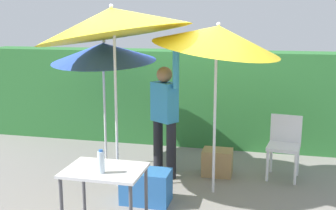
{
  "coord_description": "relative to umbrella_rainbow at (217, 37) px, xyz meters",
  "views": [
    {
      "loc": [
        1.28,
        -5.13,
        2.25
      ],
      "look_at": [
        0.0,
        0.3,
        1.1
      ],
      "focal_mm": 44.77,
      "sensor_mm": 36.0,
      "label": 1
    }
  ],
  "objects": [
    {
      "name": "ground_plane",
      "position": [
        -0.68,
        -0.09,
        -2.03
      ],
      "size": [
        24.0,
        24.0,
        0.0
      ],
      "primitive_type": "plane",
      "color": "gray"
    },
    {
      "name": "hedge_row",
      "position": [
        -0.68,
        2.18,
        -1.18
      ],
      "size": [
        8.0,
        0.7,
        1.7
      ],
      "primitive_type": "cube",
      "color": "#2D7033",
      "rests_on": "ground_plane"
    },
    {
      "name": "umbrella_rainbow",
      "position": [
        0.0,
        0.0,
        0.0
      ],
      "size": [
        1.64,
        1.62,
        2.33
      ],
      "color": "silver",
      "rests_on": "ground_plane"
    },
    {
      "name": "umbrella_orange",
      "position": [
        -1.31,
        -0.13,
        0.19
      ],
      "size": [
        2.03,
        2.0,
        2.58
      ],
      "color": "silver",
      "rests_on": "ground_plane"
    },
    {
      "name": "umbrella_yellow",
      "position": [
        -1.79,
        0.71,
        -0.27
      ],
      "size": [
        1.58,
        1.6,
        1.97
      ],
      "color": "silver",
      "rests_on": "ground_plane"
    },
    {
      "name": "person_vendor",
      "position": [
        -0.77,
        0.41,
        -1.09
      ],
      "size": [
        0.51,
        0.38,
        1.88
      ],
      "color": "black",
      "rests_on": "ground_plane"
    },
    {
      "name": "chair_plastic",
      "position": [
        0.91,
        0.77,
        -1.51
      ],
      "size": [
        0.5,
        0.5,
        0.89
      ],
      "color": "silver",
      "rests_on": "ground_plane"
    },
    {
      "name": "cooler_box",
      "position": [
        -0.78,
        -0.52,
        -1.82
      ],
      "size": [
        0.6,
        0.37,
        0.41
      ],
      "primitive_type": "cube",
      "color": "#2D6BB7",
      "rests_on": "ground_plane"
    },
    {
      "name": "crate_cardboard",
      "position": [
        -0.03,
        0.62,
        -1.83
      ],
      "size": [
        0.43,
        0.33,
        0.38
      ],
      "primitive_type": "cube",
      "color": "#9E7A4C",
      "rests_on": "ground_plane"
    },
    {
      "name": "folding_table",
      "position": [
        -0.95,
        -1.45,
        -1.36
      ],
      "size": [
        0.8,
        0.6,
        0.76
      ],
      "color": "#4C4C51",
      "rests_on": "ground_plane"
    },
    {
      "name": "bottle_water",
      "position": [
        -0.93,
        -1.57,
        -1.15
      ],
      "size": [
        0.07,
        0.07,
        0.24
      ],
      "color": "silver",
      "rests_on": "folding_table"
    }
  ]
}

